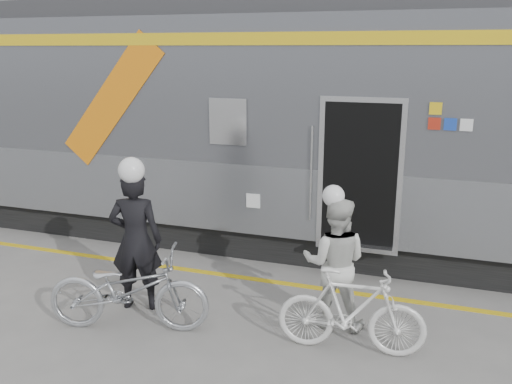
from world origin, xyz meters
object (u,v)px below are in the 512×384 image
at_px(bicycle_left, 129,290).
at_px(bicycle_right, 351,311).
at_px(man, 136,240).
at_px(woman, 335,263).

relative_size(bicycle_left, bicycle_right, 1.18).
xyz_separation_m(man, bicycle_left, (0.20, -0.55, -0.42)).
distance_m(man, woman, 2.55).
bearing_deg(woman, bicycle_right, 113.20).
bearing_deg(bicycle_right, woman, 23.20).
bearing_deg(bicycle_left, bicycle_right, -97.26).
distance_m(bicycle_left, bicycle_right, 2.64).
xyz_separation_m(bicycle_left, bicycle_right, (2.62, 0.35, -0.02)).
bearing_deg(man, bicycle_right, 161.08).
relative_size(woman, bicycle_right, 0.99).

